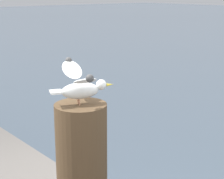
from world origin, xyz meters
TOP-DOWN VIEW (x-y plane):
  - mooring_post at (0.16, -0.31)m, footprint 0.32×0.32m
  - seagull at (0.16, -0.30)m, footprint 0.57×0.38m

SIDE VIEW (x-z plane):
  - mooring_post at x=0.16m, z-range 1.36..2.15m
  - seagull at x=0.16m, z-range 2.15..2.40m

